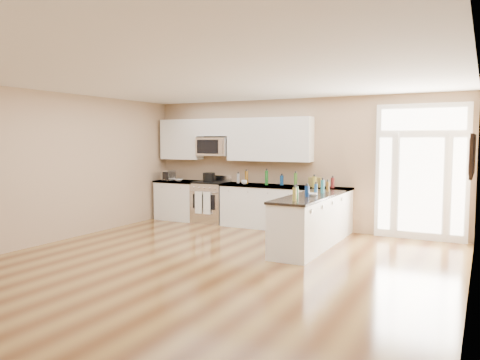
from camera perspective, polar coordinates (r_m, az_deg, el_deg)
The scene contains 20 objects.
ground at distance 6.87m, azimuth -5.46°, elevation -11.24°, with size 8.00×8.00×0.00m, color brown.
room_shell at distance 6.61m, azimuth -5.58°, elevation 3.15°, with size 8.00×8.00×8.00m.
back_cabinet_left at distance 11.36m, azimuth -7.41°, elevation -2.59°, with size 1.10×0.66×0.94m.
back_cabinet_right at distance 10.06m, azimuth 5.37°, elevation -3.54°, with size 2.85×0.66×0.94m.
peninsula_cabinet at distance 8.35m, azimuth 8.44°, elevation -5.33°, with size 0.69×2.32×0.94m.
upper_cabinet_left at distance 11.39m, azimuth -7.11°, elevation 4.93°, with size 1.04×0.33×0.95m, color white.
upper_cabinet_right at distance 10.25m, azimuth 3.59°, elevation 4.97°, with size 1.94×0.33×0.95m, color white.
upper_cabinet_short at distance 10.89m, azimuth -3.08°, elevation 6.41°, with size 0.82×0.33×0.40m, color white.
microwave at distance 10.86m, azimuth -3.18°, elevation 4.09°, with size 0.78×0.41×0.42m.
entry_door at distance 9.55m, azimuth 21.22°, elevation 0.92°, with size 1.70×0.10×2.60m.
wall_art_near at distance 7.72m, azimuth 26.58°, elevation 2.84°, with size 0.05×0.58×0.58m.
wall_art_far at distance 6.72m, azimuth 26.39°, elevation 2.62°, with size 0.05×0.58×0.58m.
kitchen_range at distance 10.87m, azimuth -3.53°, elevation -2.68°, with size 0.78×0.69×1.08m.
stockpot at distance 10.86m, azimuth -3.81°, elevation 0.39°, with size 0.29×0.29×0.22m, color black.
toaster_oven at distance 11.35m, azimuth -8.71°, elevation 0.57°, with size 0.29×0.23×0.25m, color silver.
cardboard_box at distance 9.83m, azimuth 9.13°, elevation -0.25°, with size 0.24×0.18×0.20m, color olive.
bowl_left at distance 11.17m, azimuth -7.48°, elevation -0.02°, with size 0.19×0.19×0.05m, color white.
bowl_peninsula at distance 8.21m, azimuth 8.87°, elevation -1.77°, with size 0.16×0.16×0.05m, color white.
cup_counter at distance 10.26m, azimuth 0.51°, elevation -0.27°, with size 0.12×0.12×0.09m, color white.
counter_bottles at distance 9.32m, azimuth 6.25°, elevation -0.38°, with size 2.38×2.46×0.31m.
Camera 1 is at (3.63, -5.52, 1.90)m, focal length 35.00 mm.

